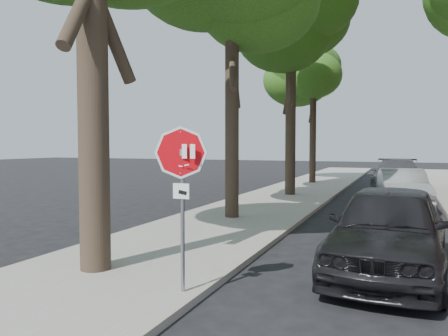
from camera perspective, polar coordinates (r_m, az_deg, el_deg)
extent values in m
plane|color=black|center=(6.96, -0.02, -17.46)|extent=(120.00, 120.00, 0.00)
cube|color=gray|center=(18.86, 6.86, -4.22)|extent=(4.00, 55.00, 0.12)
cube|color=#9E9384|center=(18.42, 13.04, -4.44)|extent=(0.12, 55.00, 0.13)
cube|color=#9E9384|center=(18.25, 26.85, -4.76)|extent=(0.12, 55.00, 0.13)
cylinder|color=gray|center=(6.90, -5.44, -5.47)|extent=(0.06, 0.06, 2.60)
cube|color=#99999E|center=(6.79, -5.59, 2.02)|extent=(0.05, 0.06, 0.10)
cylinder|color=#99999E|center=(6.79, -5.60, 2.02)|extent=(0.76, 0.32, 0.82)
cylinder|color=white|center=(6.78, -5.66, 2.02)|extent=(0.76, 0.32, 0.82)
cylinder|color=red|center=(6.78, -5.68, 2.02)|extent=(0.68, 0.29, 0.74)
cube|color=white|center=(6.87, -7.27, 2.19)|extent=(0.08, 0.00, 0.22)
cube|color=white|center=(6.80, -6.24, 2.19)|extent=(0.08, 0.00, 0.22)
cube|color=white|center=(6.73, -5.20, 2.19)|extent=(0.08, 0.00, 0.22)
cube|color=white|center=(6.67, -4.13, 2.18)|extent=(0.08, 0.00, 0.22)
cube|color=silver|center=(6.82, -6.54, 0.43)|extent=(0.08, 0.00, 0.03)
cube|color=silver|center=(6.77, -5.72, 0.24)|extent=(0.08, 0.00, 0.03)
cube|color=silver|center=(6.72, -4.89, 0.39)|extent=(0.08, 0.00, 0.03)
cube|color=white|center=(6.82, -5.60, -3.02)|extent=(0.28, 0.02, 0.24)
cube|color=black|center=(6.80, -5.43, -3.21)|extent=(0.15, 0.00, 0.08)
cylinder|color=black|center=(8.75, -16.90, 19.05)|extent=(0.56, 0.56, 9.50)
cylinder|color=black|center=(14.20, 1.05, 12.90)|extent=(0.44, 0.44, 9.50)
ellipsoid|color=#184C11|center=(15.74, -0.70, 20.38)|extent=(3.99, 3.99, 3.19)
cylinder|color=black|center=(20.79, 8.72, 10.42)|extent=(0.48, 0.48, 10.00)
ellipsoid|color=#12470D|center=(21.33, 8.78, 17.90)|extent=(4.62, 4.62, 3.70)
ellipsoid|color=#12470D|center=(22.23, 7.11, 16.18)|extent=(4.20, 4.20, 3.36)
cylinder|color=black|center=(27.61, 11.56, 7.52)|extent=(0.40, 0.40, 9.00)
ellipsoid|color=#184C11|center=(27.92, 11.61, 12.68)|extent=(4.16, 4.16, 3.33)
ellipsoid|color=#184C11|center=(27.39, 13.42, 14.86)|extent=(3.40, 3.40, 2.72)
ellipsoid|color=#184C11|center=(28.74, 10.38, 11.65)|extent=(3.78, 3.78, 3.02)
imported|color=black|center=(8.92, 20.69, -7.44)|extent=(2.30, 5.07, 1.69)
imported|color=#A3A7AB|center=(18.28, 22.26, -2.49)|extent=(2.18, 4.72, 1.50)
imported|color=#47474B|center=(23.80, 21.70, -0.97)|extent=(2.51, 5.98, 1.72)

